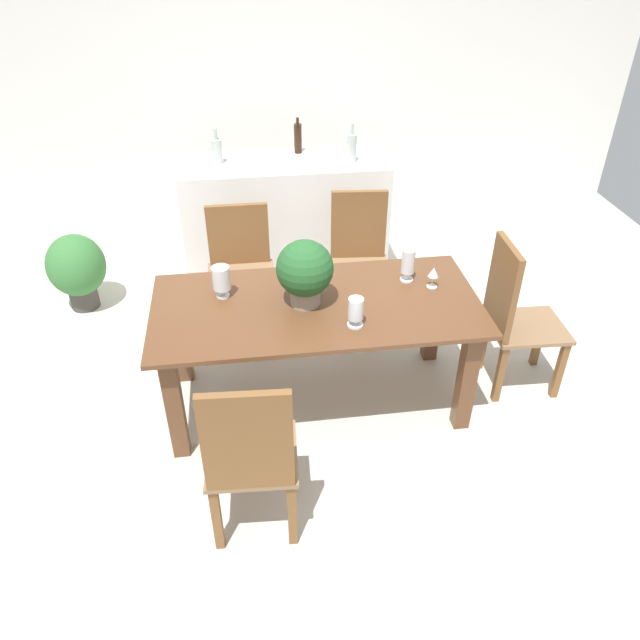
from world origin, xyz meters
The scene contains 17 objects.
ground_plane centered at (0.00, 0.00, 0.00)m, with size 7.04×7.04×0.00m, color beige.
back_wall centered at (0.00, 2.60, 1.30)m, with size 6.40×0.10×2.60m, color white.
dining_table centered at (0.00, 0.10, 0.60)m, with size 1.91×0.91×0.74m.
chair_far_left centered at (-0.43, 1.04, 0.52)m, with size 0.48×0.47×0.92m.
chair_near_left centered at (-0.44, -0.85, 0.56)m, with size 0.47×0.46×1.02m.
chair_foot_end centered at (1.24, 0.10, 0.56)m, with size 0.48×0.43×1.04m.
chair_far_right centered at (0.44, 1.04, 0.54)m, with size 0.48×0.46×0.98m.
flower_centerpiece centered at (-0.06, 0.11, 0.96)m, with size 0.33×0.34×0.40m.
crystal_vase_left centered at (-0.54, 0.25, 0.86)m, with size 0.10×0.10×0.20m.
crystal_vase_center_near centered at (0.18, -0.15, 0.84)m, with size 0.09×0.09×0.18m.
crystal_vase_right centered at (0.58, 0.28, 0.87)m, with size 0.08×0.08×0.21m.
wine_glass centered at (0.72, 0.19, 0.84)m, with size 0.06×0.06×0.13m.
kitchen_counter centered at (-0.04, 1.81, 0.49)m, with size 1.64×0.62×0.98m, color silver.
wine_bottle_tall centered at (0.10, 1.97, 1.10)m, with size 0.06×0.06×0.28m.
wine_bottle_amber centered at (-0.54, 1.81, 1.08)m, with size 0.08×0.08×0.28m.
wine_bottle_green centered at (0.49, 1.70, 1.10)m, with size 0.08×0.08×0.30m.
potted_plant_floor centered at (-1.68, 1.44, 0.35)m, with size 0.44×0.44×0.61m.
Camera 1 is at (-0.38, -2.84, 2.69)m, focal length 34.25 mm.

